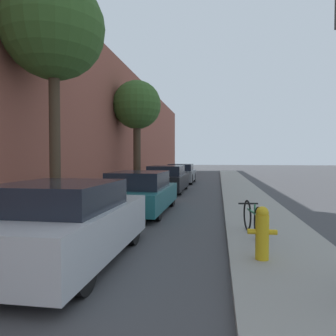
{
  "coord_description": "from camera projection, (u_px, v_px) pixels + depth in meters",
  "views": [
    {
      "loc": [
        1.71,
        0.59,
        1.8
      ],
      "look_at": [
        0.1,
        10.79,
        1.45
      ],
      "focal_mm": 34.32,
      "sensor_mm": 36.0,
      "label": 1
    }
  ],
  "objects": [
    {
      "name": "ground_plane",
      "position": [
        183.0,
        194.0,
        15.54
      ],
      "size": [
        120.0,
        120.0,
        0.0
      ],
      "primitive_type": "plane",
      "color": "#3D3D3F"
    },
    {
      "name": "sidewalk_left",
      "position": [
        125.0,
        192.0,
        15.99
      ],
      "size": [
        2.0,
        52.0,
        0.12
      ],
      "color": "gray",
      "rests_on": "ground"
    },
    {
      "name": "sidewalk_right",
      "position": [
        244.0,
        194.0,
        15.08
      ],
      "size": [
        2.0,
        52.0,
        0.12
      ],
      "color": "gray",
      "rests_on": "ground"
    },
    {
      "name": "building_facade_left",
      "position": [
        98.0,
        119.0,
        16.07
      ],
      "size": [
        0.7,
        52.0,
        7.42
      ],
      "color": "brown",
      "rests_on": "ground"
    },
    {
      "name": "parked_car_silver",
      "position": [
        64.0,
        223.0,
        5.49
      ],
      "size": [
        1.91,
        3.97,
        1.38
      ],
      "color": "black",
      "rests_on": "ground"
    },
    {
      "name": "parked_car_teal",
      "position": [
        140.0,
        193.0,
        10.48
      ],
      "size": [
        1.83,
        4.37,
        1.33
      ],
      "color": "black",
      "rests_on": "ground"
    },
    {
      "name": "parked_car_black",
      "position": [
        167.0,
        179.0,
        16.67
      ],
      "size": [
        1.84,
        4.55,
        1.36
      ],
      "color": "black",
      "rests_on": "ground"
    },
    {
      "name": "parked_car_grey",
      "position": [
        181.0,
        174.0,
        22.33
      ],
      "size": [
        1.77,
        4.2,
        1.33
      ],
      "color": "black",
      "rests_on": "ground"
    },
    {
      "name": "street_tree_near",
      "position": [
        54.0,
        30.0,
        8.64
      ],
      "size": [
        2.76,
        2.76,
        6.55
      ],
      "color": "#423323",
      "rests_on": "sidewalk_left"
    },
    {
      "name": "street_tree_far",
      "position": [
        137.0,
        106.0,
        17.81
      ],
      "size": [
        2.68,
        2.68,
        5.93
      ],
      "color": "#423323",
      "rests_on": "sidewalk_left"
    },
    {
      "name": "fire_hydrant",
      "position": [
        262.0,
        232.0,
        5.26
      ],
      "size": [
        0.47,
        0.22,
        0.88
      ],
      "color": "gold",
      "rests_on": "sidewalk_right"
    },
    {
      "name": "bicycle",
      "position": [
        253.0,
        219.0,
        6.9
      ],
      "size": [
        0.44,
        1.69,
        0.69
      ],
      "rotation": [
        0.0,
        0.0,
        0.14
      ],
      "color": "black",
      "rests_on": "sidewalk_right"
    }
  ]
}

